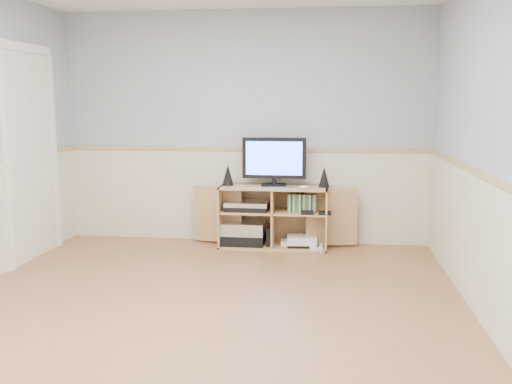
# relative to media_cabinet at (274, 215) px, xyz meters

# --- Properties ---
(room) EXTENTS (4.04, 4.54, 2.54)m
(room) POSITION_rel_media_cabinet_xyz_m (-0.40, -1.94, 0.88)
(room) COLOR #A46E48
(room) RESTS_ON ground
(media_cabinet) EXTENTS (1.77, 0.43, 0.65)m
(media_cabinet) POSITION_rel_media_cabinet_xyz_m (0.00, 0.00, 0.00)
(media_cabinet) COLOR tan
(media_cabinet) RESTS_ON floor
(monitor) EXTENTS (0.67, 0.18, 0.51)m
(monitor) POSITION_rel_media_cabinet_xyz_m (-0.00, -0.00, 0.60)
(monitor) COLOR black
(monitor) RESTS_ON media_cabinet
(speaker_left) EXTENTS (0.12, 0.12, 0.23)m
(speaker_left) POSITION_rel_media_cabinet_xyz_m (-0.49, -0.03, 0.43)
(speaker_left) COLOR black
(speaker_left) RESTS_ON media_cabinet
(speaker_right) EXTENTS (0.12, 0.12, 0.21)m
(speaker_right) POSITION_rel_media_cabinet_xyz_m (0.53, -0.03, 0.43)
(speaker_right) COLOR black
(speaker_right) RESTS_ON media_cabinet
(keyboard) EXTENTS (0.29, 0.13, 0.01)m
(keyboard) POSITION_rel_media_cabinet_xyz_m (0.10, -0.19, 0.32)
(keyboard) COLOR silver
(keyboard) RESTS_ON media_cabinet
(mouse) EXTENTS (0.10, 0.07, 0.04)m
(mouse) POSITION_rel_media_cabinet_xyz_m (0.32, -0.19, 0.34)
(mouse) COLOR white
(mouse) RESTS_ON media_cabinet
(av_components) EXTENTS (0.53, 0.34, 0.47)m
(av_components) POSITION_rel_media_cabinet_xyz_m (-0.31, -0.05, -0.11)
(av_components) COLOR black
(av_components) RESTS_ON media_cabinet
(game_consoles) EXTENTS (0.45, 0.30, 0.11)m
(game_consoles) POSITION_rel_media_cabinet_xyz_m (0.29, -0.06, -0.26)
(game_consoles) COLOR white
(game_consoles) RESTS_ON media_cabinet
(game_cases) EXTENTS (0.30, 0.13, 0.19)m
(game_cases) POSITION_rel_media_cabinet_xyz_m (0.30, -0.07, 0.15)
(game_cases) COLOR #3F8C3F
(game_cases) RESTS_ON media_cabinet
(wall_outlet) EXTENTS (0.12, 0.03, 0.12)m
(wall_outlet) POSITION_rel_media_cabinet_xyz_m (0.66, 0.17, 0.27)
(wall_outlet) COLOR white
(wall_outlet) RESTS_ON wall_back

